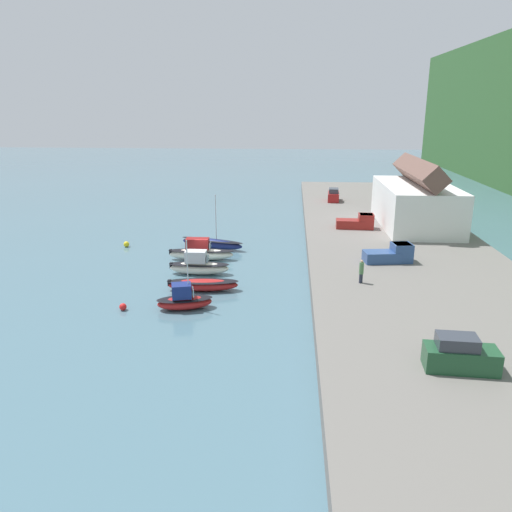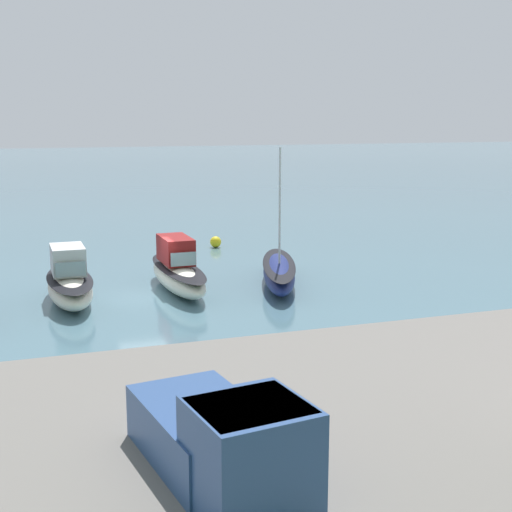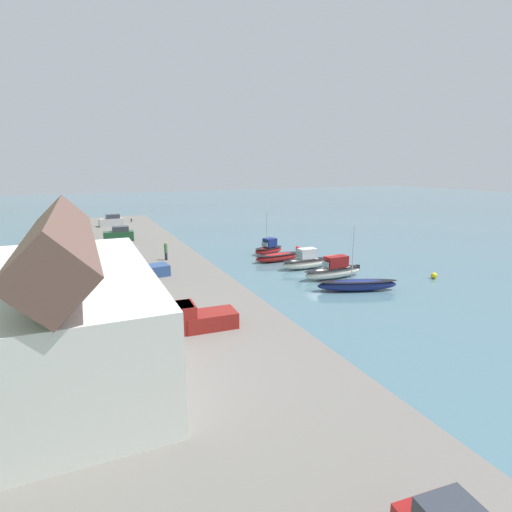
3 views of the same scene
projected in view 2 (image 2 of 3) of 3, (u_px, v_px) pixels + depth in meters
name	position (u px, v px, depth m)	size (l,w,h in m)	color
ground_plane	(147.00, 297.00, 32.00)	(320.00, 320.00, 0.00)	slate
moored_boat_0	(279.00, 272.00, 34.15)	(4.09, 8.27, 6.58)	navy
moored_boat_1	(178.00, 271.00, 33.05)	(1.94, 7.38, 2.47)	white
moored_boat_2	(69.00, 283.00, 30.80)	(1.94, 6.20, 2.46)	white
pickup_truck_1	(226.00, 442.00, 12.83)	(2.60, 4.95, 1.90)	#2D4C84
mooring_buoy_1	(216.00, 242.00, 43.93)	(0.69, 0.69, 0.69)	yellow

